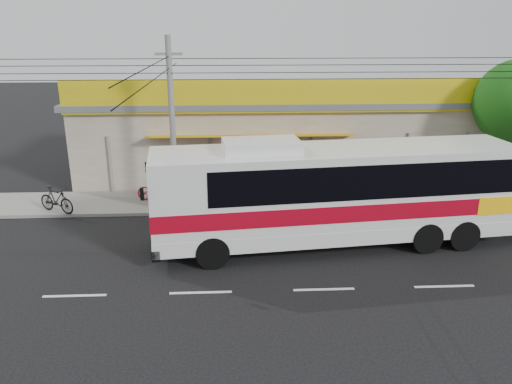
% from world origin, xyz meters
% --- Properties ---
extents(ground, '(120.00, 120.00, 0.00)m').
position_xyz_m(ground, '(0.00, 0.00, 0.00)').
color(ground, black).
rests_on(ground, ground).
extents(sidewalk, '(30.00, 3.20, 0.15)m').
position_xyz_m(sidewalk, '(0.00, 6.00, 0.07)').
color(sidewalk, gray).
rests_on(sidewalk, ground).
extents(lane_markings, '(50.00, 0.12, 0.01)m').
position_xyz_m(lane_markings, '(0.00, -2.50, 0.00)').
color(lane_markings, silver).
rests_on(lane_markings, ground).
extents(storefront_building, '(22.60, 9.20, 5.70)m').
position_xyz_m(storefront_building, '(-0.01, 11.54, 2.30)').
color(storefront_building, gray).
rests_on(storefront_building, ground).
extents(coach_bus, '(14.05, 4.39, 4.26)m').
position_xyz_m(coach_bus, '(1.21, 1.07, 2.28)').
color(coach_bus, silver).
rests_on(coach_bus, ground).
extents(motorbike_red, '(2.05, 0.83, 1.06)m').
position_xyz_m(motorbike_red, '(-6.47, 6.12, 0.68)').
color(motorbike_red, maroon).
rests_on(motorbike_red, sidewalk).
extents(motorbike_dark, '(1.99, 1.44, 1.18)m').
position_xyz_m(motorbike_dark, '(-10.81, 4.70, 0.74)').
color(motorbike_dark, black).
rests_on(motorbike_dark, sidewalk).
extents(utility_pole, '(34.00, 14.00, 7.79)m').
position_xyz_m(utility_pole, '(-5.52, 5.13, 6.42)').
color(utility_pole, '#5D5C5A').
rests_on(utility_pole, ground).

